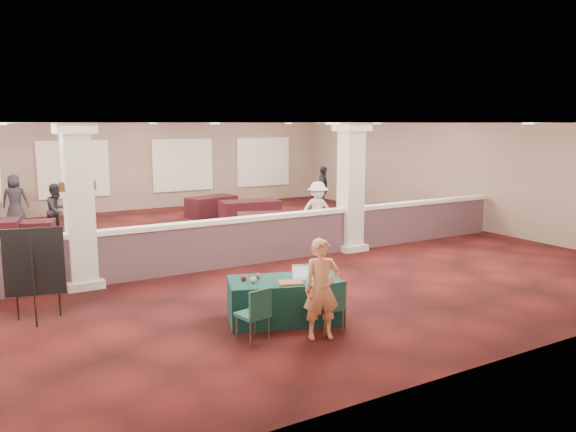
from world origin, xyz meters
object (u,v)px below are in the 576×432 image
far_table_back_right (250,212)px  attendee_d (15,199)px  far_table_back_left (22,234)px  attendee_b (318,211)px  attendee_c (323,189)px  far_table_front_center (267,225)px  near_table (285,300)px  far_table_back_center (212,206)px  conf_chair_side (256,310)px  far_table_front_right (369,218)px  woman (322,289)px  attendee_a (57,210)px  conf_chair_main (330,303)px  easel_board (34,263)px

far_table_back_right → attendee_d: bearing=149.7°
far_table_back_left → attendee_b: bearing=-24.0°
far_table_back_right → attendee_c: (3.42, 0.89, 0.46)m
far_table_front_center → far_table_back_left: far_table_front_center is taller
far_table_front_center → near_table: bearing=-115.8°
far_table_front_center → far_table_back_center: bearing=90.0°
conf_chair_side → far_table_front_right: (6.89, 6.05, -0.11)m
woman → attendee_a: attendee_a is taller
conf_chair_main → easel_board: size_ratio=0.54×
conf_chair_main → far_table_back_left: bearing=109.4°
far_table_front_right → woman: bearing=-133.0°
woman → far_table_front_right: 8.74m
far_table_front_center → far_table_front_right: bearing=-14.6°
far_table_back_left → far_table_back_center: far_table_back_center is taller
far_table_front_center → far_table_back_right: bearing=76.6°
conf_chair_main → far_table_front_center: (2.71, 7.12, -0.16)m
attendee_d → attendee_b: bearing=149.7°
conf_chair_main → attendee_b: 7.08m
easel_board → far_table_front_center: 7.85m
conf_chair_side → attendee_b: 7.53m
conf_chair_side → attendee_d: size_ratio=0.52×
easel_board → far_table_front_center: size_ratio=0.94×
far_table_front_center → attendee_b: (1.00, -1.09, 0.47)m
attendee_a → attendee_c: size_ratio=0.92×
far_table_back_left → attendee_a: (1.01, 0.80, 0.44)m
near_table → easel_board: 4.06m
near_table → conf_chair_main: bearing=-50.4°
attendee_c → far_table_front_right: bearing=-158.2°
conf_chair_side → far_table_front_right: conf_chair_side is taller
woman → attendee_d: 13.44m
conf_chair_side → attendee_b: attendee_b is taller
far_table_front_right → attendee_c: bearing=76.9°
near_table → far_table_back_right: (3.53, 8.37, 0.03)m
far_table_front_center → attendee_a: (-5.16, 2.91, 0.43)m
far_table_back_right → attendee_a: 5.73m
easel_board → far_table_front_right: (9.56, 3.52, -0.61)m
near_table → attendee_c: (6.94, 9.26, 0.48)m
far_table_front_right → far_table_back_center: far_table_front_right is taller
near_table → conf_chair_main: (0.31, -0.85, 0.15)m
conf_chair_main → attendee_d: bearing=103.0°
far_table_front_right → attendee_a: attendee_a is taller
easel_board → far_table_back_left: size_ratio=0.97×
woman → attendee_c: 12.26m
attendee_b → far_table_back_left: bearing=170.3°
far_table_front_right → conf_chair_main: bearing=-132.3°
attendee_b → conf_chair_side: bearing=-115.9°
far_table_front_center → attendee_a: 5.94m
far_table_front_right → far_table_front_center: bearing=165.4°
woman → attendee_c: attendee_c is taller
attendee_d → far_table_front_right: bearing=158.1°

